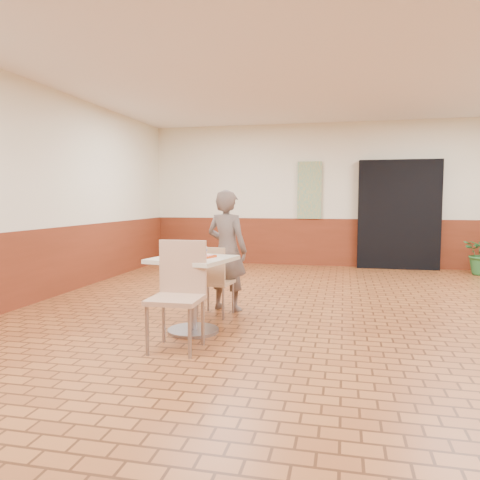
% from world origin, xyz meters
% --- Properties ---
extents(room_shell, '(8.01, 10.01, 3.01)m').
position_xyz_m(room_shell, '(0.00, 0.00, 1.50)').
color(room_shell, brown).
rests_on(room_shell, ground).
extents(wainscot_band, '(8.00, 10.00, 1.00)m').
position_xyz_m(wainscot_band, '(0.00, 0.00, 0.50)').
color(wainscot_band, '#632613').
rests_on(wainscot_band, ground).
extents(corridor_doorway, '(1.60, 0.22, 2.20)m').
position_xyz_m(corridor_doorway, '(1.20, 4.88, 1.10)').
color(corridor_doorway, black).
rests_on(corridor_doorway, ground).
extents(promo_poster, '(0.50, 0.03, 1.20)m').
position_xyz_m(promo_poster, '(-0.60, 4.94, 1.60)').
color(promo_poster, gray).
rests_on(promo_poster, wainscot_band).
extents(main_table, '(0.76, 0.76, 0.80)m').
position_xyz_m(main_table, '(-1.43, -0.38, 0.54)').
color(main_table, beige).
rests_on(main_table, ground).
extents(chair_main_front, '(0.47, 0.47, 1.02)m').
position_xyz_m(chair_main_front, '(-1.39, -0.90, 0.57)').
color(chair_main_front, tan).
rests_on(chair_main_front, ground).
extents(chair_main_back, '(0.44, 0.44, 0.85)m').
position_xyz_m(chair_main_back, '(-1.40, 0.31, 0.47)').
color(chair_main_back, tan).
rests_on(chair_main_back, ground).
extents(customer, '(0.64, 0.52, 1.53)m').
position_xyz_m(customer, '(-1.32, 0.68, 0.76)').
color(customer, brown).
rests_on(customer, ground).
extents(serving_tray, '(0.41, 0.32, 0.03)m').
position_xyz_m(serving_tray, '(-1.43, -0.38, 0.81)').
color(serving_tray, '#CC3C0F').
rests_on(serving_tray, main_table).
extents(ring_donut, '(0.12, 0.12, 0.03)m').
position_xyz_m(ring_donut, '(-1.53, -0.28, 0.84)').
color(ring_donut, gold).
rests_on(ring_donut, serving_tray).
extents(long_john_donut, '(0.13, 0.06, 0.04)m').
position_xyz_m(long_john_donut, '(-1.35, -0.41, 0.84)').
color(long_john_donut, '#D76C3F').
rests_on(long_john_donut, serving_tray).
extents(paper_cup, '(0.06, 0.06, 0.08)m').
position_xyz_m(paper_cup, '(-1.33, -0.27, 0.87)').
color(paper_cup, silver).
rests_on(paper_cup, serving_tray).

